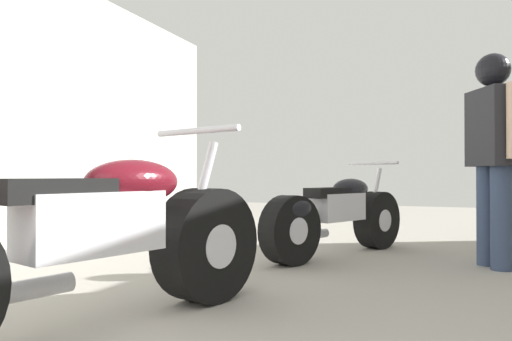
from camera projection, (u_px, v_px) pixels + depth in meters
The scene contains 4 objects.
ground_plane at pixel (339, 280), 3.26m from camera, with size 16.85×16.85×0.00m, color #9E998E.
motorcycle_maroon_cruiser at pixel (84, 245), 2.12m from camera, with size 0.89×2.10×0.99m.
motorcycle_black_naked at pixel (335, 216), 4.24m from camera, with size 0.95×1.75×0.86m.
mechanic_with_helmet at pixel (493, 139), 3.72m from camera, with size 0.41×0.64×1.68m.
Camera 1 is at (0.71, 0.27, 0.72)m, focal length 33.26 mm.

